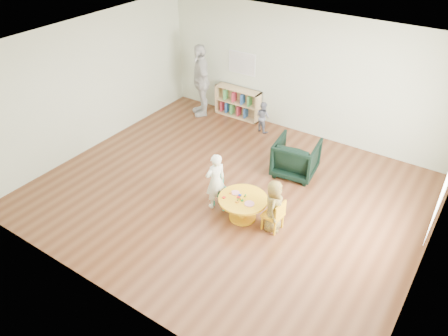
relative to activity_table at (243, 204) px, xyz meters
The scene contains 11 objects.
room 1.76m from the activity_table, 140.92° to the left, with size 7.10×7.00×2.80m.
activity_table is the anchor object (origin of this frame).
kid_chair_left 0.54m from the activity_table, 167.97° to the left, with size 0.34×0.34×0.57m.
kid_chair_right 0.62m from the activity_table, ahead, with size 0.33×0.33×0.59m.
bookshelf 4.00m from the activity_table, 123.58° to the left, with size 1.20×0.30×0.75m.
alphabet_poster 4.23m from the activity_table, 122.45° to the left, with size 0.74×0.01×0.54m.
armchair 1.79m from the activity_table, 85.36° to the left, with size 0.82×0.84×0.76m, color black.
child_left 0.64m from the activity_table, behind, with size 0.40×0.26×1.10m, color white.
child_right 0.60m from the activity_table, ahead, with size 0.47×0.31×0.97m, color gold.
toddler 3.26m from the activity_table, 113.55° to the left, with size 0.36×0.28×0.74m, color #181F3D.
adult_caretaker 4.28m from the activity_table, 136.13° to the left, with size 1.06×0.44×1.80m, color silver.
Camera 1 is at (3.66, -5.62, 5.04)m, focal length 35.00 mm.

